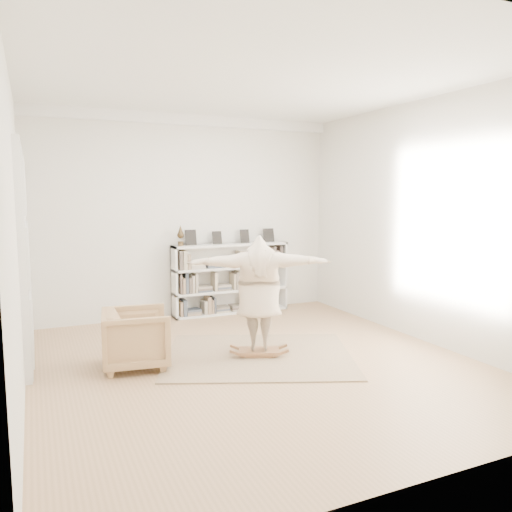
{
  "coord_description": "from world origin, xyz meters",
  "views": [
    {
      "loc": [
        -2.59,
        -5.75,
        2.19
      ],
      "look_at": [
        0.18,
        0.4,
        1.37
      ],
      "focal_mm": 35.0,
      "sensor_mm": 36.0,
      "label": 1
    }
  ],
  "objects_px": {
    "bookshelf": "(230,279)",
    "rocker_board": "(259,351)",
    "armchair": "(136,338)",
    "person": "(259,290)"
  },
  "relations": [
    {
      "from": "armchair",
      "to": "bookshelf",
      "type": "bearing_deg",
      "value": -35.83
    },
    {
      "from": "rocker_board",
      "to": "armchair",
      "type": "bearing_deg",
      "value": -166.88
    },
    {
      "from": "bookshelf",
      "to": "rocker_board",
      "type": "bearing_deg",
      "value": -102.85
    },
    {
      "from": "bookshelf",
      "to": "armchair",
      "type": "relative_size",
      "value": 2.65
    },
    {
      "from": "armchair",
      "to": "rocker_board",
      "type": "relative_size",
      "value": 1.32
    },
    {
      "from": "bookshelf",
      "to": "rocker_board",
      "type": "relative_size",
      "value": 3.49
    },
    {
      "from": "person",
      "to": "bookshelf",
      "type": "bearing_deg",
      "value": -80.45
    },
    {
      "from": "bookshelf",
      "to": "rocker_board",
      "type": "xyz_separation_m",
      "value": [
        -0.58,
        -2.55,
        -0.56
      ]
    },
    {
      "from": "rocker_board",
      "to": "person",
      "type": "relative_size",
      "value": 0.33
    },
    {
      "from": "rocker_board",
      "to": "person",
      "type": "bearing_deg",
      "value": 112.4
    }
  ]
}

